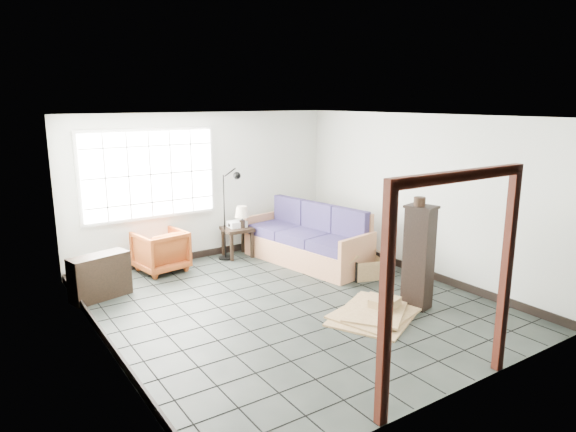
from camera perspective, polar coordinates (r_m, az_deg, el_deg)
ground at (r=7.33m, az=0.25°, el=-9.75°), size 5.50×5.50×0.00m
room_shell at (r=6.88m, az=0.13°, el=3.34°), size 5.02×5.52×2.61m
window_panel at (r=8.85m, az=-15.12°, el=4.50°), size 2.32×0.08×1.52m
doorway_trim at (r=4.99m, az=17.96°, el=-4.53°), size 1.80×0.08×2.20m
futon_sofa at (r=9.02m, az=2.39°, el=-2.87°), size 1.27×2.46×1.04m
armchair at (r=8.82m, az=-13.98°, el=-3.56°), size 0.84×0.80×0.76m
side_table at (r=9.37m, az=-5.66°, el=-1.85°), size 0.53×0.53×0.55m
table_lamp at (r=9.25m, az=-5.14°, el=0.35°), size 0.31×0.31×0.40m
projector at (r=9.36m, az=-5.69°, el=-0.90°), size 0.33×0.26×0.11m
floor_lamp at (r=9.19m, az=-6.38°, el=0.56°), size 0.48×0.30×1.64m
console_shelf at (r=7.91m, az=-20.17°, el=-6.33°), size 0.89×0.52×0.65m
tall_shelf at (r=7.22m, az=14.32°, el=-4.36°), size 0.38×0.45×1.44m
pot at (r=7.01m, az=14.41°, el=1.57°), size 0.20×0.20×0.12m
open_box at (r=8.41m, az=8.70°, el=-5.75°), size 0.84×0.59×0.43m
cardboard_pile at (r=7.07m, az=9.87°, el=-10.37°), size 1.61×1.44×0.19m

